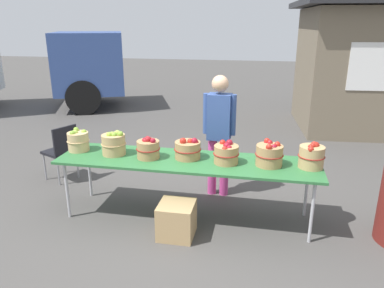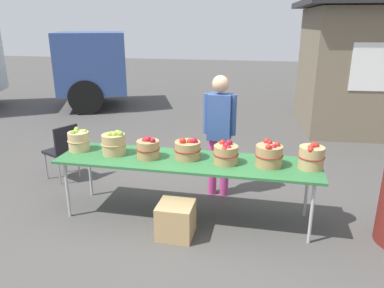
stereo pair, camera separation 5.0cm
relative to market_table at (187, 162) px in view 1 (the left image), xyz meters
name	(u,v)px [view 1 (the left image)]	position (x,y,z in m)	size (l,w,h in m)	color
ground_plane	(187,216)	(0.00, 0.00, -0.72)	(40.00, 40.00, 0.00)	#474442
market_table	(187,162)	(0.00, 0.00, 0.00)	(3.10, 0.76, 0.75)	#2D6B38
apple_basket_green_0	(78,141)	(-1.42, 0.07, 0.16)	(0.28, 0.28, 0.28)	tan
apple_basket_green_1	(114,144)	(-0.92, 0.02, 0.17)	(0.31, 0.31, 0.30)	tan
apple_basket_red_0	(148,148)	(-0.47, -0.02, 0.16)	(0.29, 0.29, 0.27)	#A87F51
apple_basket_red_1	(188,149)	(0.00, 0.06, 0.15)	(0.33, 0.33, 0.27)	#A87F51
apple_basket_red_2	(226,153)	(0.46, -0.01, 0.15)	(0.30, 0.30, 0.27)	#A87F51
apple_basket_red_3	(269,155)	(0.95, 0.01, 0.16)	(0.32, 0.32, 0.29)	#A87F51
apple_basket_red_4	(312,156)	(1.41, 0.03, 0.17)	(0.30, 0.30, 0.30)	tan
vendor_adult	(219,127)	(0.29, 0.70, 0.26)	(0.44, 0.23, 1.66)	#CC3F8C
food_kiosk	(374,66)	(3.18, 4.80, 0.67)	(3.71, 3.15, 2.74)	#726651
folding_chair	(62,148)	(-2.07, 0.73, -0.21)	(0.53, 0.53, 0.86)	black
produce_crate	(177,220)	(-0.03, -0.45, -0.52)	(0.39, 0.39, 0.39)	tan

